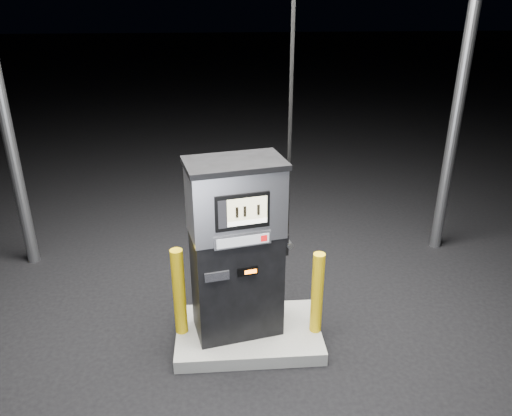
{
  "coord_description": "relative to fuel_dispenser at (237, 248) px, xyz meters",
  "views": [
    {
      "loc": [
        -0.26,
        -4.53,
        3.66
      ],
      "look_at": [
        0.09,
        0.0,
        1.63
      ],
      "focal_mm": 35.0,
      "sensor_mm": 36.0,
      "label": 1
    }
  ],
  "objects": [
    {
      "name": "fuel_dispenser",
      "position": [
        0.0,
        0.0,
        0.0
      ],
      "size": [
        1.14,
        0.77,
        4.09
      ],
      "rotation": [
        0.0,
        0.0,
        0.21
      ],
      "color": "black",
      "rests_on": "pump_island"
    },
    {
      "name": "pump_island",
      "position": [
        0.12,
        -0.03,
        -1.09
      ],
      "size": [
        1.6,
        1.0,
        0.15
      ],
      "primitive_type": "cube",
      "color": "slate",
      "rests_on": "ground"
    },
    {
      "name": "bollard_right",
      "position": [
        0.86,
        -0.1,
        -0.53
      ],
      "size": [
        0.15,
        0.15,
        0.96
      ],
      "primitive_type": "cylinder",
      "rotation": [
        0.0,
        0.0,
        0.2
      ],
      "color": "yellow",
      "rests_on": "pump_island"
    },
    {
      "name": "bollard_left",
      "position": [
        -0.62,
        -0.01,
        -0.5
      ],
      "size": [
        0.18,
        0.18,
        1.02
      ],
      "primitive_type": "cylinder",
      "rotation": [
        0.0,
        0.0,
        0.36
      ],
      "color": "yellow",
      "rests_on": "pump_island"
    },
    {
      "name": "ground",
      "position": [
        0.12,
        -0.03,
        -1.16
      ],
      "size": [
        80.0,
        80.0,
        0.0
      ],
      "primitive_type": "plane",
      "color": "black",
      "rests_on": "ground"
    }
  ]
}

